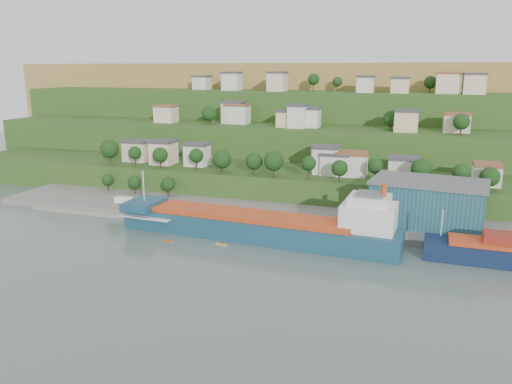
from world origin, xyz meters
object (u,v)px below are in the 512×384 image
at_px(cargo_ship_near, 265,228).
at_px(kayak_orange, 168,241).
at_px(caravan, 123,201).
at_px(warehouse, 428,202).

height_order(cargo_ship_near, kayak_orange, cargo_ship_near).
height_order(cargo_ship_near, caravan, cargo_ship_near).
bearing_deg(caravan, warehouse, 6.96).
height_order(warehouse, caravan, warehouse).
bearing_deg(cargo_ship_near, warehouse, 30.55).
xyz_separation_m(caravan, kayak_orange, (29.69, -24.92, -2.30)).
relative_size(caravan, kayak_orange, 1.82).
bearing_deg(caravan, kayak_orange, -37.15).
relative_size(warehouse, caravan, 5.82).
xyz_separation_m(warehouse, caravan, (-95.56, -6.86, -5.90)).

